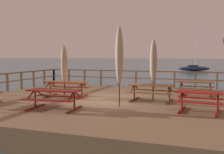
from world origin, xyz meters
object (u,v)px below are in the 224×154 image
object	(u,v)px
picnic_table_back_left	(54,95)
patio_umbrella_short_mid	(119,56)
picnic_table_front_right	(151,89)
patio_umbrella_tall_mid_left	(153,62)
picnic_table_mid_right	(195,85)
patio_umbrella_tall_front	(64,64)
picnic_table_front_left	(199,97)
picnic_table_mid_left	(66,86)
sailboat_distant	(194,68)

from	to	relation	value
picnic_table_back_left	patio_umbrella_short_mid	xyz separation A→B (m)	(2.19, 1.35, 1.50)
picnic_table_back_left	patio_umbrella_short_mid	size ratio (longest dim) A/B	0.66
picnic_table_front_right	patio_umbrella_tall_mid_left	xyz separation A→B (m)	(0.08, -0.00, 1.22)
picnic_table_mid_right	patio_umbrella_tall_front	bearing A→B (deg)	-158.22
picnic_table_back_left	patio_umbrella_short_mid	bearing A→B (deg)	31.56
patio_umbrella_short_mid	patio_umbrella_tall_front	size ratio (longest dim) A/B	1.26
picnic_table_front_left	picnic_table_mid_left	xyz separation A→B (m)	(-6.46, 1.59, 0.01)
patio_umbrella_tall_front	sailboat_distant	size ratio (longest dim) A/B	0.34
patio_umbrella_tall_mid_left	sailboat_distant	distance (m)	41.55
picnic_table_back_left	patio_umbrella_tall_front	distance (m)	3.38
picnic_table_front_right	picnic_table_mid_right	bearing A→B (deg)	51.54
picnic_table_mid_left	picnic_table_back_left	bearing A→B (deg)	-68.32
picnic_table_front_right	patio_umbrella_short_mid	distance (m)	2.53
picnic_table_front_left	picnic_table_mid_left	size ratio (longest dim) A/B	0.78
picnic_table_front_left	patio_umbrella_tall_mid_left	bearing A→B (deg)	139.09
picnic_table_front_left	patio_umbrella_tall_mid_left	world-z (taller)	patio_umbrella_tall_mid_left
picnic_table_mid_left	patio_umbrella_tall_front	distance (m)	1.08
patio_umbrella_short_mid	sailboat_distant	distance (m)	43.37
picnic_table_front_right	picnic_table_mid_right	xyz separation A→B (m)	(1.80, 2.27, -0.01)
picnic_table_mid_right	sailboat_distant	xyz separation A→B (m)	(-2.14, 39.22, -0.83)
picnic_table_mid_right	picnic_table_front_right	bearing A→B (deg)	-128.46
picnic_table_mid_left	patio_umbrella_tall_mid_left	bearing A→B (deg)	2.60
picnic_table_mid_right	picnic_table_front_left	bearing A→B (deg)	-85.25
picnic_table_front_left	patio_umbrella_short_mid	distance (m)	3.44
picnic_table_back_left	patio_umbrella_tall_mid_left	world-z (taller)	patio_umbrella_tall_mid_left
patio_umbrella_short_mid	patio_umbrella_tall_front	bearing A→B (deg)	155.07
picnic_table_back_left	sailboat_distant	size ratio (longest dim) A/B	0.28
picnic_table_front_right	sailboat_distant	size ratio (longest dim) A/B	0.27
patio_umbrella_tall_mid_left	patio_umbrella_tall_front	world-z (taller)	patio_umbrella_tall_mid_left
patio_umbrella_tall_mid_left	patio_umbrella_tall_front	bearing A→B (deg)	-177.42
picnic_table_mid_right	patio_umbrella_tall_mid_left	size ratio (longest dim) A/B	0.66
patio_umbrella_tall_front	patio_umbrella_short_mid	bearing A→B (deg)	-24.93
picnic_table_mid_right	patio_umbrella_short_mid	size ratio (longest dim) A/B	0.57
picnic_table_front_right	picnic_table_back_left	xyz separation A→B (m)	(-3.15, -3.15, 0.00)
patio_umbrella_tall_front	picnic_table_front_left	bearing A→B (deg)	-13.68
picnic_table_mid_right	patio_umbrella_short_mid	xyz separation A→B (m)	(-2.76, -4.07, 1.51)
picnic_table_back_left	patio_umbrella_tall_mid_left	size ratio (longest dim) A/B	0.76
picnic_table_mid_left	picnic_table_mid_right	world-z (taller)	same
patio_umbrella_short_mid	patio_umbrella_tall_front	distance (m)	3.82
picnic_table_front_right	patio_umbrella_tall_mid_left	size ratio (longest dim) A/B	0.74
picnic_table_mid_left	patio_umbrella_tall_front	size ratio (longest dim) A/B	0.85
picnic_table_front_left	patio_umbrella_tall_mid_left	xyz separation A→B (m)	(-2.07, 1.79, 1.23)
picnic_table_front_right	patio_umbrella_tall_mid_left	distance (m)	1.22
picnic_table_front_left	patio_umbrella_short_mid	xyz separation A→B (m)	(-3.09, -0.01, 1.52)
picnic_table_front_left	sailboat_distant	xyz separation A→B (m)	(-2.48, 43.29, -0.82)
picnic_table_front_right	picnic_table_mid_right	distance (m)	2.90
picnic_table_front_left	picnic_table_mid_left	world-z (taller)	same
picnic_table_front_right	patio_umbrella_tall_mid_left	world-z (taller)	patio_umbrella_tall_mid_left
picnic_table_front_right	patio_umbrella_tall_front	distance (m)	4.53
picnic_table_front_right	sailboat_distant	bearing A→B (deg)	90.47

